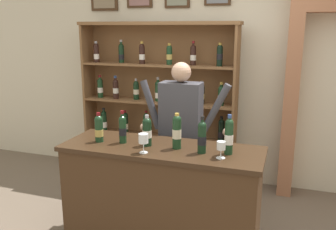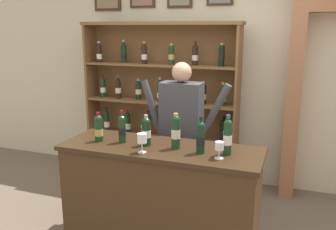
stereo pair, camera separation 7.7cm
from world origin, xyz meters
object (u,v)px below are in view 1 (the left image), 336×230
object	(u,v)px
tasting_bottle_bianco	(147,131)
tasting_bottle_prosecco	(229,136)
tasting_bottle_riserva	(202,137)
wine_glass_right	(143,139)
tasting_counter	(162,198)
tasting_bottle_brunello	(99,128)
shopkeeper	(181,125)
tasting_bottle_grappa	(177,131)
wine_shelf	(159,101)
tasting_bottle_chianti	(123,129)
wine_glass_left	(221,147)

from	to	relation	value
tasting_bottle_bianco	tasting_bottle_prosecco	size ratio (longest dim) A/B	0.83
tasting_bottle_riserva	wine_glass_right	xyz separation A→B (m)	(-0.45, -0.15, -0.02)
tasting_counter	tasting_bottle_brunello	size ratio (longest dim) A/B	6.50
shopkeeper	tasting_bottle_bianco	xyz separation A→B (m)	(-0.13, -0.59, 0.09)
tasting_bottle_grappa	wine_shelf	bearing A→B (deg)	115.71
tasting_bottle_chianti	tasting_bottle_riserva	bearing A→B (deg)	-2.86
tasting_bottle_chianti	tasting_bottle_grappa	xyz separation A→B (m)	(0.50, 0.01, 0.02)
tasting_counter	tasting_bottle_chianti	distance (m)	0.71
wine_shelf	tasting_bottle_riserva	distance (m)	1.73
tasting_bottle_prosecco	wine_glass_left	world-z (taller)	tasting_bottle_prosecco
tasting_bottle_grappa	tasting_bottle_riserva	distance (m)	0.23
tasting_bottle_brunello	wine_glass_right	size ratio (longest dim) A/B	1.65
tasting_counter	wine_glass_left	distance (m)	0.79
wine_shelf	tasting_bottle_bianco	world-z (taller)	wine_shelf
tasting_counter	tasting_bottle_chianti	size ratio (longest dim) A/B	5.96
shopkeeper	tasting_bottle_chianti	distance (m)	0.70
wine_shelf	tasting_counter	distance (m)	1.63
wine_glass_right	tasting_bottle_prosecco	bearing A→B (deg)	16.55
tasting_bottle_brunello	wine_glass_right	world-z (taller)	tasting_bottle_brunello
wine_shelf	tasting_bottle_prosecco	bearing A→B (deg)	-51.68
wine_shelf	tasting_bottle_riserva	bearing A→B (deg)	-58.07
tasting_bottle_brunello	tasting_bottle_grappa	size ratio (longest dim) A/B	0.87
wine_shelf	tasting_bottle_prosecco	world-z (taller)	wine_shelf
tasting_bottle_brunello	tasting_bottle_chianti	distance (m)	0.22
wine_glass_left	wine_glass_right	bearing A→B (deg)	-172.86
tasting_bottle_chianti	tasting_bottle_prosecco	distance (m)	0.94
tasting_bottle_chianti	wine_glass_left	size ratio (longest dim) A/B	2.12
wine_glass_left	tasting_bottle_brunello	bearing A→B (deg)	176.13
wine_shelf	tasting_counter	world-z (taller)	wine_shelf
tasting_counter	tasting_bottle_brunello	distance (m)	0.84
wine_shelf	tasting_bottle_prosecco	distance (m)	1.81
wine_glass_left	tasting_bottle_prosecco	bearing A→B (deg)	71.52
tasting_counter	tasting_bottle_chianti	bearing A→B (deg)	-179.32
tasting_bottle_bianco	tasting_bottle_riserva	world-z (taller)	tasting_bottle_riserva
tasting_counter	tasting_bottle_prosecco	xyz separation A→B (m)	(0.58, 0.00, 0.63)
tasting_counter	tasting_bottle_riserva	xyz separation A→B (m)	(0.37, -0.04, 0.62)
tasting_bottle_chianti	wine_glass_right	distance (m)	0.34
tasting_bottle_riserva	wine_glass_left	size ratio (longest dim) A/B	2.23
tasting_bottle_brunello	tasting_bottle_prosecco	distance (m)	1.16
tasting_bottle_grappa	wine_glass_left	bearing A→B (deg)	-16.39
wine_shelf	wine_glass_right	distance (m)	1.68
wine_shelf	tasting_bottle_prosecco	xyz separation A→B (m)	(1.12, -1.42, 0.06)
wine_shelf	tasting_bottle_riserva	world-z (taller)	wine_shelf
tasting_bottle_bianco	tasting_bottle_chianti	bearing A→B (deg)	179.21
wine_glass_right	wine_glass_left	distance (m)	0.63
shopkeeper	tasting_bottle_brunello	size ratio (longest dim) A/B	6.07
tasting_bottle_riserva	tasting_bottle_prosecco	bearing A→B (deg)	11.49
tasting_bottle_brunello	tasting_bottle_riserva	size ratio (longest dim) A/B	0.87
wine_shelf	tasting_bottle_grappa	xyz separation A→B (m)	(0.69, -1.42, 0.06)
wine_shelf	tasting_bottle_grappa	size ratio (longest dim) A/B	6.58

